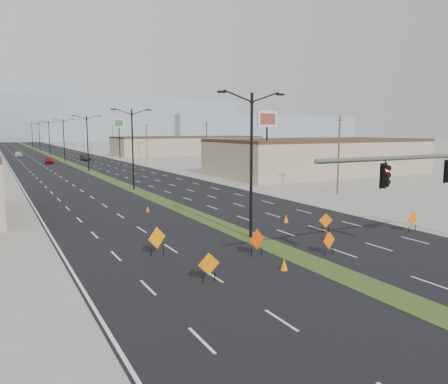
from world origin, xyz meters
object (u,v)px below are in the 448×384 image
construction_sign_2 (257,240)px  construction_sign_5 (413,220)px  streetlight_3 (64,139)px  construction_sign_1 (209,265)px  construction_sign_0 (157,239)px  streetlight_1 (133,147)px  streetlight_2 (88,141)px  streetlight_6 (32,135)px  car_mid (86,157)px  streetlight_0 (251,161)px  pole_sign_east_far (119,126)px  cone_0 (284,265)px  cone_2 (286,219)px  streetlight_4 (49,137)px  car_left (49,160)px  streetlight_5 (39,136)px  cone_3 (148,209)px  construction_sign_3 (329,241)px  car_far (18,154)px  construction_sign_4 (326,221)px  pole_sign_east_near (267,124)px  cone_1 (327,236)px

construction_sign_2 → construction_sign_5: construction_sign_2 is taller
streetlight_3 → construction_sign_1: streetlight_3 is taller
construction_sign_2 → construction_sign_0: bearing=133.8°
streetlight_1 → streetlight_2: same height
streetlight_6 → car_mid: (4.98, -82.89, -4.67)m
streetlight_0 → construction_sign_0: bearing=-171.6°
pole_sign_east_far → cone_0: bearing=-122.8°
streetlight_0 → cone_2: streetlight_0 is taller
car_mid → construction_sign_1: size_ratio=3.00×
streetlight_4 → car_left: streetlight_4 is taller
streetlight_4 → construction_sign_0: (-7.27, -113.07, -4.37)m
car_mid → cone_0: (-7.15, -92.06, -0.42)m
streetlight_5 → pole_sign_east_far: bearing=-74.6°
car_left → cone_2: size_ratio=6.49×
streetlight_6 → construction_sign_2: size_ratio=6.05×
construction_sign_0 → cone_3: 14.31m
streetlight_4 → streetlight_2: bearing=-90.0°
streetlight_5 → construction_sign_0: (-7.27, -141.07, -4.37)m
streetlight_3 → construction_sign_5: streetlight_3 is taller
streetlight_5 → construction_sign_2: size_ratio=6.05×
construction_sign_1 → cone_2: bearing=40.9°
construction_sign_3 → cone_2: size_ratio=2.10×
car_mid → car_far: car_mid is taller
construction_sign_4 → streetlight_0: bearing=-172.1°
streetlight_4 → car_far: size_ratio=2.19×
streetlight_5 → streetlight_3: bearing=-90.0°
construction_sign_1 → construction_sign_2: construction_sign_2 is taller
streetlight_0 → cone_0: 8.88m
car_mid → pole_sign_east_near: bearing=-81.4°
streetlight_4 → cone_0: streetlight_4 is taller
streetlight_2 → cone_1: (4.18, -59.15, -5.08)m
pole_sign_east_far → construction_sign_3: bearing=-120.4°
construction_sign_2 → construction_sign_3: size_ratio=1.17×
streetlight_4 → construction_sign_4: (5.78, -113.17, -4.59)m
car_left → construction_sign_0: (-3.07, -79.14, 0.30)m
streetlight_6 → cone_3: streetlight_6 is taller
streetlight_5 → car_far: 32.37m
streetlight_4 → car_far: streetlight_4 is taller
streetlight_6 → construction_sign_0: (-7.27, -169.07, -4.37)m
streetlight_0 → construction_sign_3: size_ratio=7.06×
car_far → construction_sign_0: (1.41, -110.25, 0.38)m
construction_sign_4 → cone_3: bearing=142.6°
cone_2 → cone_3: bearing=131.0°
car_left → car_mid: (9.17, 7.04, 0.00)m
cone_3 → pole_sign_east_near: (21.86, 13.17, 7.98)m
construction_sign_0 → construction_sign_5: (18.77, -3.09, -0.12)m
streetlight_6 → car_far: bearing=-98.4°
streetlight_4 → cone_3: bearing=-91.9°
car_mid → pole_sign_east_far: 12.47m
streetlight_0 → construction_sign_4: bearing=-11.4°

